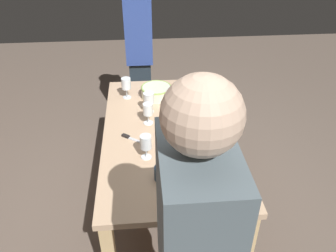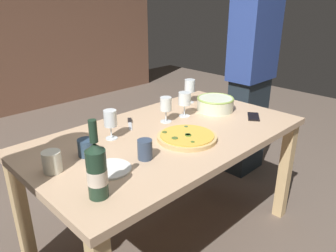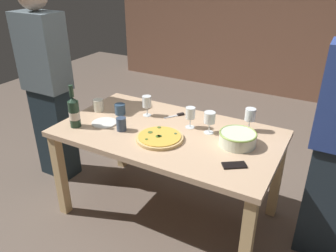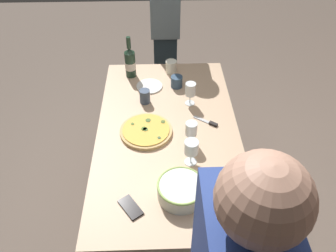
# 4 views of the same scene
# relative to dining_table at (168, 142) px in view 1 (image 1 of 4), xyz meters

# --- Properties ---
(ground_plane) EXTENTS (8.00, 8.00, 0.00)m
(ground_plane) POSITION_rel_dining_table_xyz_m (0.00, 0.00, -0.66)
(ground_plane) COLOR #66574B
(dining_table) EXTENTS (1.60, 0.90, 0.75)m
(dining_table) POSITION_rel_dining_table_xyz_m (0.00, 0.00, 0.00)
(dining_table) COLOR tan
(dining_table) RESTS_ON ground
(pizza) EXTENTS (0.33, 0.33, 0.03)m
(pizza) POSITION_rel_dining_table_xyz_m (0.01, -0.14, 0.11)
(pizza) COLOR #D9B170
(pizza) RESTS_ON dining_table
(serving_bowl) EXTENTS (0.25, 0.25, 0.09)m
(serving_bowl) POSITION_rel_dining_table_xyz_m (0.50, 0.05, 0.14)
(serving_bowl) COLOR silver
(serving_bowl) RESTS_ON dining_table
(wine_bottle) EXTENTS (0.08, 0.08, 0.32)m
(wine_bottle) POSITION_rel_dining_table_xyz_m (-0.64, -0.26, 0.21)
(wine_bottle) COLOR #213A29
(wine_bottle) RESTS_ON dining_table
(wine_glass_near_pizza) EXTENTS (0.08, 0.08, 0.16)m
(wine_glass_near_pizza) POSITION_rel_dining_table_xyz_m (0.27, 0.12, 0.20)
(wine_glass_near_pizza) COLOR white
(wine_glass_near_pizza) RESTS_ON dining_table
(wine_glass_by_bottle) EXTENTS (0.07, 0.07, 0.16)m
(wine_glass_by_bottle) POSITION_rel_dining_table_xyz_m (-0.28, 0.16, 0.21)
(wine_glass_by_bottle) COLOR white
(wine_glass_by_bottle) RESTS_ON dining_table
(wine_glass_far_left) EXTENTS (0.07, 0.07, 0.16)m
(wine_glass_far_left) POSITION_rel_dining_table_xyz_m (0.11, 0.13, 0.20)
(wine_glass_far_left) COLOR white
(wine_glass_far_left) RESTS_ON dining_table
(wine_glass_far_right) EXTENTS (0.08, 0.08, 0.17)m
(wine_glass_far_right) POSITION_rel_dining_table_xyz_m (0.51, 0.29, 0.21)
(wine_glass_far_right) COLOR white
(wine_glass_far_right) RESTS_ON dining_table
(cup_amber) EXTENTS (0.07, 0.07, 0.10)m
(cup_amber) POSITION_rel_dining_table_xyz_m (-0.30, -0.15, 0.14)
(cup_amber) COLOR #37465F
(cup_amber) RESTS_ON dining_table
(cup_ceramic) EXTENTS (0.08, 0.08, 0.10)m
(cup_ceramic) POSITION_rel_dining_table_xyz_m (-0.68, 0.05, 0.14)
(cup_ceramic) COLOR white
(cup_ceramic) RESTS_ON dining_table
(cup_spare) EXTENTS (0.09, 0.09, 0.08)m
(cup_spare) POSITION_rel_dining_table_xyz_m (-0.48, 0.08, 0.14)
(cup_spare) COLOR #2E4760
(cup_spare) RESTS_ON dining_table
(side_plate) EXTENTS (0.19, 0.19, 0.01)m
(side_plate) POSITION_rel_dining_table_xyz_m (-0.49, -0.12, 0.10)
(side_plate) COLOR white
(side_plate) RESTS_ON dining_table
(cell_phone) EXTENTS (0.16, 0.14, 0.01)m
(cell_phone) POSITION_rel_dining_table_xyz_m (0.57, -0.21, 0.10)
(cell_phone) COLOR black
(cell_phone) RESTS_ON dining_table
(pizza_knife) EXTENTS (0.12, 0.15, 0.02)m
(pizza_knife) POSITION_rel_dining_table_xyz_m (-0.07, 0.27, 0.10)
(pizza_knife) COLOR silver
(pizza_knife) RESTS_ON dining_table
(person_guest_left) EXTENTS (0.41, 0.24, 1.70)m
(person_guest_left) POSITION_rel_dining_table_xyz_m (1.14, 0.18, 0.21)
(person_guest_left) COLOR #222D36
(person_guest_left) RESTS_ON ground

